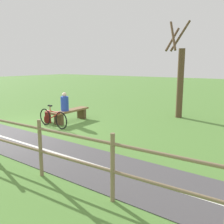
# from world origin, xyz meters

# --- Properties ---
(ground_plane) EXTENTS (80.00, 80.00, 0.00)m
(ground_plane) POSITION_xyz_m (0.00, 0.00, 0.00)
(ground_plane) COLOR #548438
(paved_path) EXTENTS (2.41, 36.02, 0.02)m
(paved_path) POSITION_xyz_m (1.24, 4.00, 0.01)
(paved_path) COLOR #4C494C
(paved_path) RESTS_ON ground_plane
(path_centre_line) EXTENTS (0.56, 32.00, 0.00)m
(path_centre_line) POSITION_xyz_m (1.24, 4.00, 0.02)
(path_centre_line) COLOR silver
(path_centre_line) RESTS_ON paved_path
(bench) EXTENTS (1.93, 0.52, 0.51)m
(bench) POSITION_xyz_m (-1.88, 0.47, 0.36)
(bench) COLOR brown
(bench) RESTS_ON ground_plane
(person_seated) EXTENTS (0.34, 0.34, 0.78)m
(person_seated) POSITION_xyz_m (-1.53, 0.49, 0.85)
(person_seated) COLOR #2847B7
(person_seated) RESTS_ON bench
(bicycle) EXTENTS (0.18, 1.69, 0.86)m
(bicycle) POSITION_xyz_m (-0.74, 0.63, 0.36)
(bicycle) COLOR black
(bicycle) RESTS_ON ground_plane
(backpack) EXTENTS (0.37, 0.37, 0.46)m
(backpack) POSITION_xyz_m (-1.13, -0.13, 0.23)
(backpack) COLOR maroon
(backpack) RESTS_ON ground_plane
(fence_roadside) EXTENTS (0.48, 13.16, 1.26)m
(fence_roadside) POSITION_xyz_m (2.36, 2.81, 0.74)
(fence_roadside) COLOR #847051
(fence_roadside) RESTS_ON ground_plane
(tree_mid_field) EXTENTS (1.29, 0.83, 4.38)m
(tree_mid_field) POSITION_xyz_m (-5.38, 3.92, 1.87)
(tree_mid_field) COLOR brown
(tree_mid_field) RESTS_ON ground_plane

